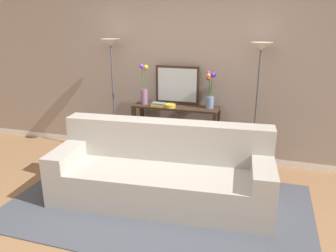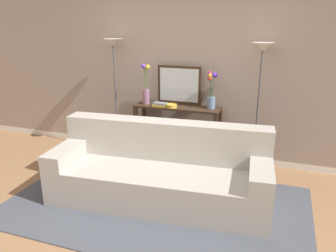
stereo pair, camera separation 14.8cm
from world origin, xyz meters
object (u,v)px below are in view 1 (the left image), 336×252
object	(u,v)px
floor_lamp_right	(259,72)
book_stack	(159,105)
wall_mirror	(177,85)
book_row_under_console	(159,154)
vase_tall_flowers	(144,89)
vase_short_flowers	(210,94)
floor_lamp_left	(112,65)
fruit_bowl	(170,106)
couch	(162,174)
console_table	(176,124)

from	to	relation	value
floor_lamp_right	book_stack	world-z (taller)	floor_lamp_right
wall_mirror	book_row_under_console	world-z (taller)	wall_mirror
floor_lamp_right	vase_tall_flowers	distance (m)	1.61
wall_mirror	vase_short_flowers	xyz separation A→B (m)	(0.50, -0.11, -0.07)
floor_lamp_left	floor_lamp_right	bearing A→B (deg)	0.00
fruit_bowl	book_stack	size ratio (longest dim) A/B	0.70
vase_short_flowers	fruit_bowl	world-z (taller)	vase_short_flowers
floor_lamp_left	book_row_under_console	distance (m)	1.51
fruit_bowl	couch	bearing A→B (deg)	-78.21
floor_lamp_left	book_stack	size ratio (longest dim) A/B	8.10
book_row_under_console	wall_mirror	bearing A→B (deg)	31.98
console_table	book_stack	distance (m)	0.38
wall_mirror	book_stack	size ratio (longest dim) A/B	2.99
wall_mirror	book_stack	bearing A→B (deg)	-129.14
floor_lamp_left	fruit_bowl	distance (m)	1.08
couch	floor_lamp_left	xyz separation A→B (m)	(-1.15, 1.15, 1.06)
couch	floor_lamp_right	xyz separation A→B (m)	(0.95, 1.15, 1.06)
floor_lamp_right	couch	bearing A→B (deg)	-129.53
couch	console_table	world-z (taller)	couch
floor_lamp_right	fruit_bowl	bearing A→B (deg)	-173.52
floor_lamp_left	floor_lamp_right	world-z (taller)	floor_lamp_left
floor_lamp_right	wall_mirror	size ratio (longest dim) A/B	2.70
wall_mirror	console_table	bearing A→B (deg)	-79.76
vase_tall_flowers	fruit_bowl	distance (m)	0.48
couch	floor_lamp_left	distance (m)	1.94
floor_lamp_right	book_stack	size ratio (longest dim) A/B	8.06
console_table	book_stack	world-z (taller)	book_stack
floor_lamp_left	vase_tall_flowers	size ratio (longest dim) A/B	3.00
console_table	book_row_under_console	distance (m)	0.58
console_table	floor_lamp_left	xyz separation A→B (m)	(-0.99, 0.02, 0.80)
wall_mirror	fruit_bowl	size ratio (longest dim) A/B	4.29
vase_tall_flowers	fruit_bowl	xyz separation A→B (m)	(0.42, -0.09, -0.20)
vase_short_flowers	wall_mirror	bearing A→B (deg)	167.28
console_table	vase_short_flowers	bearing A→B (deg)	4.40
vase_tall_flowers	vase_short_flowers	distance (m)	0.95
book_row_under_console	couch	bearing A→B (deg)	-69.21
console_table	floor_lamp_right	size ratio (longest dim) A/B	0.71
floor_lamp_right	vase_short_flowers	size ratio (longest dim) A/B	3.41
vase_tall_flowers	wall_mirror	bearing A→B (deg)	20.87
vase_tall_flowers	book_row_under_console	size ratio (longest dim) A/B	1.25
vase_short_flowers	fruit_bowl	size ratio (longest dim) A/B	3.40
floor_lamp_right	wall_mirror	distance (m)	1.17
console_table	vase_short_flowers	size ratio (longest dim) A/B	2.41
vase_tall_flowers	vase_short_flowers	size ratio (longest dim) A/B	1.14
console_table	fruit_bowl	size ratio (longest dim) A/B	8.17
console_table	vase_short_flowers	distance (m)	0.67
book_stack	book_row_under_console	bearing A→B (deg)	113.20
couch	book_stack	xyz separation A→B (m)	(-0.39, 1.03, 0.55)
vase_short_flowers	floor_lamp_left	bearing A→B (deg)	-179.34
vase_tall_flowers	vase_short_flowers	bearing A→B (deg)	3.46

